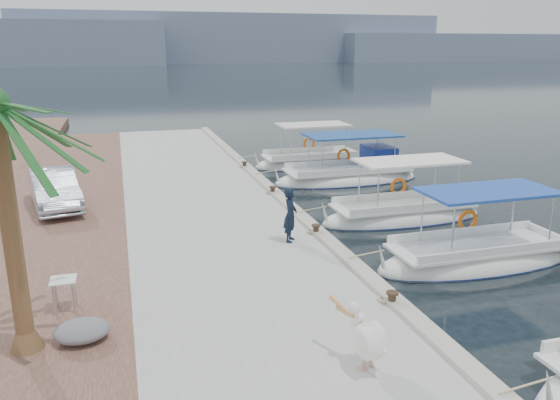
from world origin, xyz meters
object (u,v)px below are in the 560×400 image
object	(u,v)px
pelican	(367,338)
fisherman	(290,215)
fishing_caique_c	(402,216)
parked_car	(54,189)
fishing_caique_e	(310,164)
fishing_caique_d	(349,177)
fishing_caique_b	(477,260)

from	to	relation	value
pelican	fisherman	size ratio (longest dim) A/B	0.91
fishing_caique_c	pelican	xyz separation A→B (m)	(-5.74, -9.12, 0.97)
pelican	parked_car	bearing A→B (deg)	117.04
fishing_caique_c	fishing_caique_e	distance (m)	9.81
fishing_caique_d	fishing_caique_e	xyz separation A→B (m)	(-0.64, 3.71, -0.07)
pelican	fishing_caique_d	bearing A→B (deg)	67.69
parked_car	pelican	bearing A→B (deg)	-74.83
fishing_caique_b	pelican	size ratio (longest dim) A/B	4.31
fisherman	parked_car	distance (m)	9.15
fishing_caique_c	parked_car	xyz separation A→B (m)	(-12.16, 3.45, 1.07)
fishing_caique_d	fishing_caique_e	distance (m)	3.77
fishing_caique_e	fishing_caique_c	bearing A→B (deg)	-89.20
fishing_caique_b	pelican	distance (m)	7.50
parked_car	fisherman	bearing A→B (deg)	-50.96
fishing_caique_b	fishing_caique_c	xyz separation A→B (m)	(-0.02, 4.42, 0.00)
fishing_caique_b	pelican	bearing A→B (deg)	-140.74
fishing_caique_b	fishing_caique_e	distance (m)	14.23
fishing_caique_e	fisherman	xyz separation A→B (m)	(-4.92, -12.13, 1.19)
fisherman	parked_car	size ratio (longest dim) A/B	0.39
fishing_caique_e	pelican	distance (m)	19.77
fishing_caique_b	fishing_caique_e	size ratio (longest dim) A/B	1.05
fishing_caique_d	fisherman	xyz separation A→B (m)	(-5.56, -8.42, 1.13)
fishing_caique_e	fisherman	world-z (taller)	fishing_caique_e
fisherman	fishing_caique_b	bearing A→B (deg)	-84.59
fishing_caique_c	pelican	bearing A→B (deg)	-122.19
pelican	parked_car	xyz separation A→B (m)	(-6.42, 12.57, 0.10)
fishing_caique_e	parked_car	xyz separation A→B (m)	(-12.02, -6.36, 1.07)
fishing_caique_d	parked_car	world-z (taller)	fishing_caique_d
fishing_caique_b	fishing_caique_d	bearing A→B (deg)	87.34
fishing_caique_e	parked_car	distance (m)	13.64
fishing_caique_b	fisherman	xyz separation A→B (m)	(-5.07, 2.10, 1.19)
fishing_caique_c	pelican	world-z (taller)	fishing_caique_c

